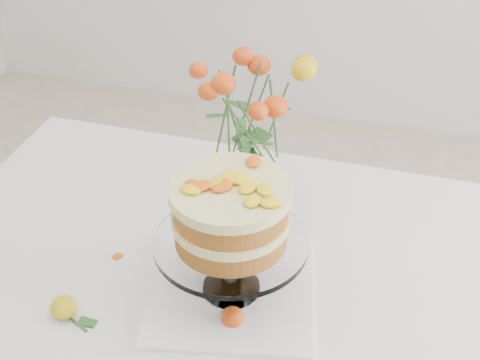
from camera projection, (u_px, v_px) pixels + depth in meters
The scene contains 10 objects.
table at pixel (238, 291), 1.50m from camera, with size 1.43×0.93×0.76m.
napkin at pixel (231, 291), 1.38m from camera, with size 0.33×0.33×0.01m, color white.
cake_stand at pixel (231, 219), 1.27m from camera, with size 0.30×0.30×0.27m.
rose_vase at pixel (248, 110), 1.52m from camera, with size 0.28×0.28×0.41m.
loose_rose_near at pixel (64, 307), 1.32m from camera, with size 0.09×0.06×0.05m.
loose_rose_far at pixel (233, 317), 1.30m from camera, with size 0.08×0.05×0.04m.
stray_petal_a at pixel (169, 284), 1.40m from camera, with size 0.03×0.02×0.00m, color yellow.
stray_petal_b at pixel (208, 307), 1.34m from camera, with size 0.03×0.02×0.00m, color yellow.
stray_petal_c at pixel (221, 326), 1.30m from camera, with size 0.03×0.02×0.00m, color yellow.
stray_petal_d at pixel (118, 256), 1.47m from camera, with size 0.03×0.02×0.00m, color yellow.
Camera 1 is at (0.30, -1.03, 1.75)m, focal length 50.00 mm.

